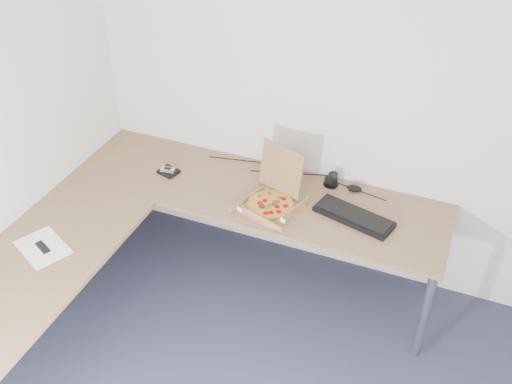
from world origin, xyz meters
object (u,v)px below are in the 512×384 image
at_px(keyboard, 354,217).
at_px(wallet, 169,172).
at_px(desk, 182,221).
at_px(drinking_glass, 333,180).
at_px(pizza_box, 271,201).

relative_size(keyboard, wallet, 3.90).
bearing_deg(desk, drinking_glass, 40.52).
bearing_deg(keyboard, pizza_box, -157.29).
height_order(keyboard, wallet, keyboard).
height_order(desk, keyboard, keyboard).
distance_m(desk, wallet, 0.50).
bearing_deg(desk, pizza_box, 33.99).
distance_m(desk, drinking_glass, 1.02).
xyz_separation_m(desk, pizza_box, (0.47, 0.32, 0.07)).
xyz_separation_m(drinking_glass, keyboard, (0.22, -0.27, -0.04)).
distance_m(pizza_box, drinking_glass, 0.45).
bearing_deg(keyboard, desk, -143.71).
height_order(pizza_box, wallet, pizza_box).
xyz_separation_m(drinking_glass, wallet, (-1.08, -0.26, -0.04)).
relative_size(drinking_glass, keyboard, 0.22).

